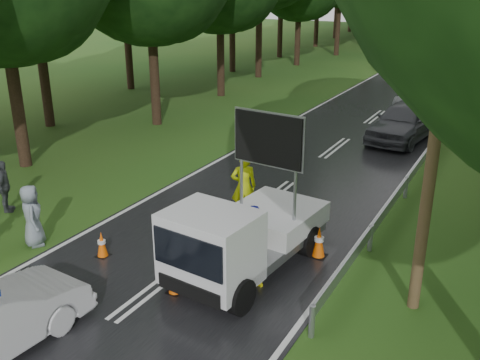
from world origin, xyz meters
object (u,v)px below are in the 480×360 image
Objects in this scene: queue_car_first at (404,121)px; queue_car_second at (424,95)px; barrier at (218,237)px; officer at (244,187)px; queue_car_third at (449,68)px; civilian at (255,237)px; queue_car_fourth at (454,57)px; work_truck at (240,237)px.

queue_car_first reaches higher than queue_car_second.
barrier is 0.51× the size of queue_car_second.
officer is 10.63m from queue_car_first.
queue_car_second reaches higher than barrier.
queue_car_third is (0.57, 30.37, -0.17)m from barrier.
civilian is at bearing -85.53° from queue_car_first.
civilian reaches higher than queue_car_fourth.
officer is at bearing -92.38° from queue_car_fourth.
barrier is 1.32× the size of officer.
queue_car_third is (-0.02, 30.37, -0.31)m from work_truck.
queue_car_third is at bearing 101.45° from barrier.
queue_car_fourth is (0.90, 33.61, -0.30)m from officer.
queue_car_first is 6.60m from queue_car_second.
officer is 0.41× the size of queue_car_third.
queue_car_first is at bearing -81.79° from queue_car_second.
work_truck is at bearing -85.98° from queue_car_first.
work_truck is at bearing -86.45° from queue_car_second.
queue_car_second is 16.63m from queue_car_fourth.
officer is at bearing 118.88° from barrier.
officer reaches higher than queue_car_first.
queue_car_first is (2.15, 10.41, -0.17)m from officer.
officer is (-0.81, 2.76, 0.16)m from barrier.
civilian is 0.32× the size of queue_car_first.
work_truck reaches higher than barrier.
queue_car_fourth is (-1.24, 23.20, -0.14)m from queue_car_first.
queue_car_fourth is (0.09, 36.37, -0.14)m from barrier.
civilian is at bearing -88.17° from queue_car_third.
barrier is 19.78m from queue_car_second.
queue_car_first is (0.75, 13.18, -0.15)m from work_truck.
work_truck is at bearing 11.98° from barrier.
queue_car_first is 1.01× the size of queue_car_third.
queue_car_third is (-0.34, 10.61, -0.08)m from queue_car_second.
queue_car_second is at bearing 99.89° from barrier.
queue_car_second reaches higher than queue_car_third.
work_truck reaches higher than queue_car_fourth.
work_truck is 1.12× the size of queue_car_fourth.
civilian is (1.52, -2.27, -0.22)m from officer.
queue_car_second is at bearing 70.05° from civilian.
queue_car_third is at bearing -126.95° from officer.
barrier is at bearing -90.99° from queue_car_fourth.
civilian reaches higher than barrier.
officer is (-1.39, 2.77, 0.02)m from work_truck.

